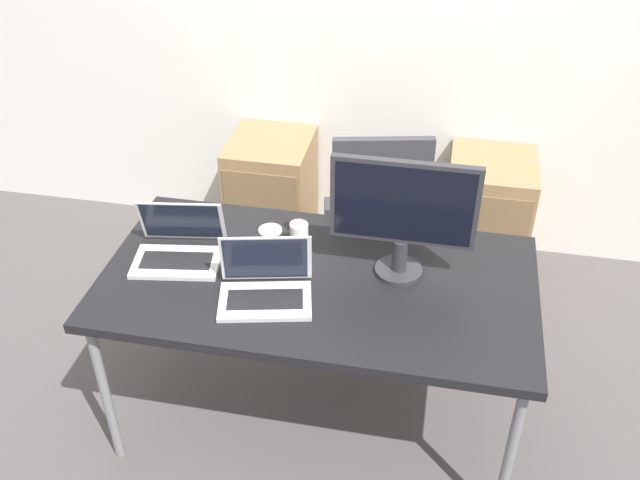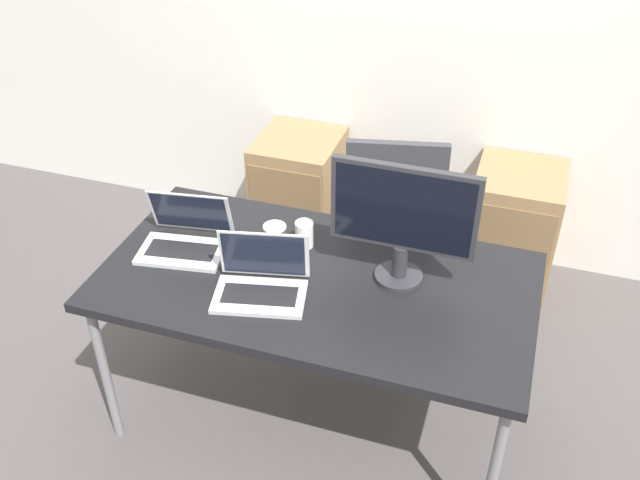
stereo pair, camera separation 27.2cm
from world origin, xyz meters
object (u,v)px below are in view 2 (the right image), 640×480
Objects in this scene: cabinet_right at (512,231)px; laptop_left at (261,282)px; coffee_cup_white at (304,234)px; office_chair at (390,247)px; monitor at (403,219)px; laptop_right at (185,238)px; coffee_cup_brown at (275,238)px; cabinet_left at (299,193)px.

laptop_left reaches higher than cabinet_right.
coffee_cup_white is (-0.81, -1.03, 0.49)m from cabinet_right.
monitor reaches higher than office_chair.
office_chair reaches higher than laptop_left.
laptop_right is 0.37m from coffee_cup_brown.
monitor is (0.17, -0.67, 0.63)m from office_chair.
cabinet_left is 1.29m from laptop_right.
laptop_right is at bearing -92.91° from cabinet_left.
laptop_right is at bearing 157.28° from laptop_left.
office_chair is 2.89× the size of laptop_left.
office_chair is 9.34× the size of coffee_cup_brown.
laptop_left is at bearing -79.92° from coffee_cup_brown.
laptop_left is 3.39× the size of coffee_cup_white.
cabinet_right is at bearing 57.84° from laptop_left.
monitor is at bearing -12.48° from coffee_cup_white.
laptop_left reaches higher than coffee_cup_brown.
coffee_cup_white is (-0.25, -0.58, 0.41)m from office_chair.
monitor is at bearing -53.96° from cabinet_left.
cabinet_left is 1.20m from cabinet_right.
cabinet_left is at bearing 105.09° from coffee_cup_brown.
laptop_right is at bearing -164.36° from coffee_cup_brown.
coffee_cup_brown is at bearing 100.08° from laptop_left.
office_chair is at bearing -140.92° from cabinet_right.
laptop_left is at bearing -22.72° from laptop_right.
cabinet_left is 1.27× the size of monitor.
cabinet_right is at bearing 0.00° from cabinet_left.
laptop_right is at bearing -133.50° from office_chair.
office_chair reaches higher than laptop_right.
office_chair is 9.79× the size of coffee_cup_white.
monitor is (0.82, -1.12, 0.71)m from cabinet_left.
office_chair is 0.84m from coffee_cup_brown.
cabinet_left is at bearing 126.04° from monitor.
coffee_cup_brown is (-0.91, -1.10, 0.49)m from cabinet_right.
cabinet_right is at bearing 51.99° from coffee_cup_white.
laptop_right is 3.15× the size of coffee_cup_brown.
laptop_right is 3.30× the size of coffee_cup_white.
cabinet_left is (-0.65, 0.45, -0.08)m from office_chair.
monitor is at bearing -108.97° from cabinet_right.
laptop_left is 3.23× the size of coffee_cup_brown.
cabinet_left is 1.87× the size of laptop_right.
monitor is 0.57m from coffee_cup_brown.
laptop_left is (-0.86, -1.37, 0.48)m from cabinet_right.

